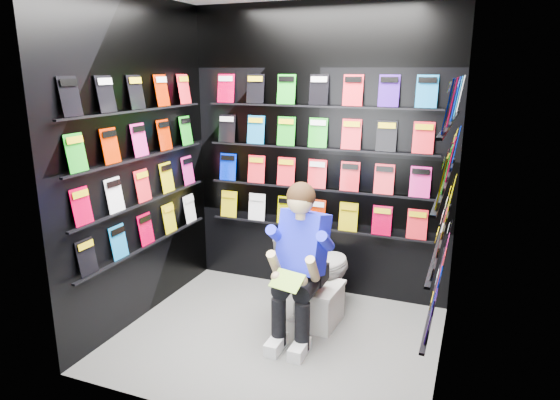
% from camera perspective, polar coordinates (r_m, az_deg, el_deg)
% --- Properties ---
extents(floor, '(2.40, 2.40, 0.00)m').
position_cam_1_polar(floor, '(4.04, -0.36, -15.47)').
color(floor, '#5F5F5D').
rests_on(floor, ground).
extents(wall_back, '(2.40, 0.04, 2.60)m').
position_cam_1_polar(wall_back, '(4.49, 4.44, 5.31)').
color(wall_back, black).
rests_on(wall_back, floor).
extents(wall_front, '(2.40, 0.04, 2.60)m').
position_cam_1_polar(wall_front, '(2.69, -8.44, -1.18)').
color(wall_front, black).
rests_on(wall_front, floor).
extents(wall_left, '(0.04, 2.00, 2.60)m').
position_cam_1_polar(wall_left, '(4.16, -15.92, 4.04)').
color(wall_left, black).
rests_on(wall_left, floor).
extents(wall_right, '(0.04, 2.00, 2.60)m').
position_cam_1_polar(wall_right, '(3.32, 19.19, 1.16)').
color(wall_right, black).
rests_on(wall_right, floor).
extents(comics_back, '(2.10, 0.06, 1.37)m').
position_cam_1_polar(comics_back, '(4.46, 4.32, 5.31)').
color(comics_back, '#C1002E').
rests_on(comics_back, wall_back).
extents(comics_left, '(0.06, 1.70, 1.37)m').
position_cam_1_polar(comics_left, '(4.14, -15.60, 4.08)').
color(comics_left, '#C1002E').
rests_on(comics_left, wall_left).
extents(comics_right, '(0.06, 1.70, 1.37)m').
position_cam_1_polar(comics_right, '(3.32, 18.68, 1.30)').
color(comics_right, '#C1002E').
rests_on(comics_right, wall_right).
extents(toilet, '(0.58, 0.83, 0.73)m').
position_cam_1_polar(toilet, '(4.30, 4.32, -8.11)').
color(toilet, white).
rests_on(toilet, floor).
extents(longbox, '(0.25, 0.42, 0.30)m').
position_cam_1_polar(longbox, '(4.17, 5.02, -12.13)').
color(longbox, silver).
rests_on(longbox, floor).
extents(longbox_lid, '(0.27, 0.44, 0.03)m').
position_cam_1_polar(longbox_lid, '(4.10, 5.07, -10.05)').
color(longbox_lid, silver).
rests_on(longbox_lid, longbox).
extents(reader, '(0.64, 0.80, 1.30)m').
position_cam_1_polar(reader, '(3.82, 2.71, -4.95)').
color(reader, '#1217EC').
rests_on(reader, toilet).
extents(held_comic, '(0.26, 0.19, 0.10)m').
position_cam_1_polar(held_comic, '(3.58, 0.81, -9.21)').
color(held_comic, green).
rests_on(held_comic, reader).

